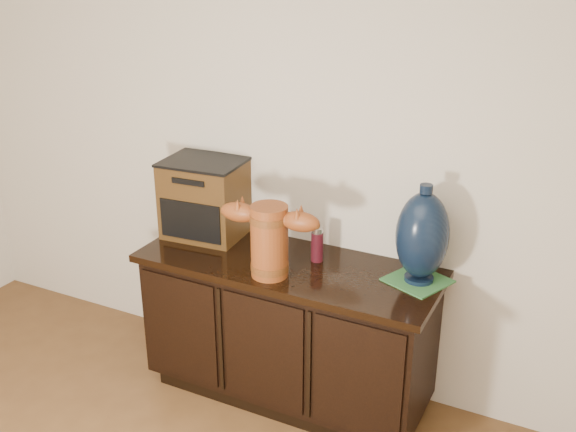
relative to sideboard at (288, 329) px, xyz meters
The scene contains 6 objects.
sideboard is the anchor object (origin of this frame).
terracotta_vessel 0.58m from the sideboard, 96.56° to the right, with size 0.48×0.19×0.34m.
tv_radio 0.79m from the sideboard, 168.03° to the left, with size 0.42×0.35×0.40m.
green_mat 0.72m from the sideboard, ahead, with size 0.24×0.24×0.01m, color #306C35.
lamp_base 0.86m from the sideboard, ahead, with size 0.31×0.31×0.46m.
spray_can 0.47m from the sideboard, 36.16° to the left, with size 0.06×0.06×0.17m.
Camera 1 is at (1.29, -0.35, 2.19)m, focal length 42.00 mm.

